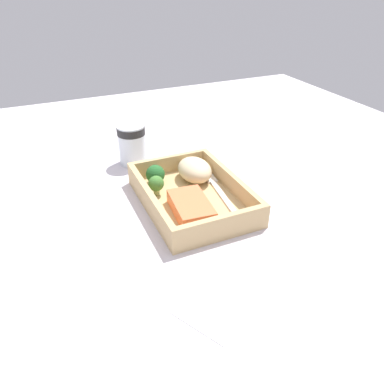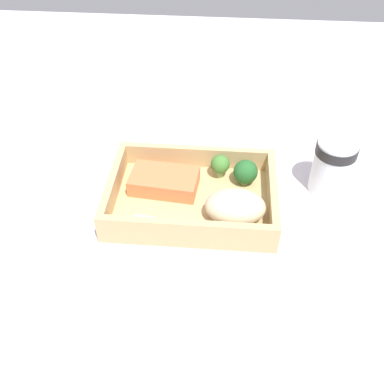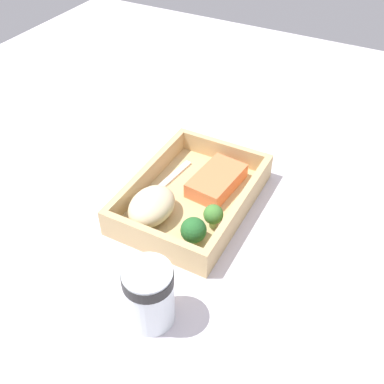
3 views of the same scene
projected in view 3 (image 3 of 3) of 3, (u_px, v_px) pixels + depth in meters
ground_plane at (192, 208)px, 78.88cm from camera, size 160.00×160.00×2.00cm
takeout_tray at (192, 201)px, 77.82cm from camera, size 26.81×18.99×1.20cm
tray_rim at (192, 190)px, 76.17cm from camera, size 26.81×18.99×3.77cm
salmon_fillet at (217, 181)px, 78.86cm from camera, size 11.57×7.58×2.79cm
mashed_potatoes at (152, 206)px, 72.55cm from camera, size 9.32×6.88×4.76cm
broccoli_floret_1 at (213, 215)px, 70.80cm from camera, size 3.21×3.21×4.25cm
broccoli_floret_2 at (193, 230)px, 68.59cm from camera, size 4.07×4.07×4.40cm
fork at (160, 188)px, 79.20cm from camera, size 15.88×3.47×0.44cm
paper_cup at (149, 293)px, 57.66cm from camera, size 6.64×6.64×9.70cm
receipt_slip at (281, 139)px, 92.70cm from camera, size 13.28×14.11×0.24cm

